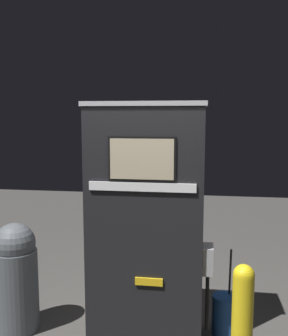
% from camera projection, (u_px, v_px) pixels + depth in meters
% --- Properties ---
extents(gas_pump, '(1.13, 0.49, 2.18)m').
position_uv_depth(gas_pump, '(146.00, 223.00, 3.55)').
color(gas_pump, black).
rests_on(gas_pump, ground_plane).
extents(safety_bollard, '(0.16, 0.16, 0.98)m').
position_uv_depth(safety_bollard, '(242.00, 324.00, 2.92)').
color(safety_bollard, yellow).
rests_on(safety_bollard, ground_plane).
extents(trash_bin, '(0.41, 0.41, 1.06)m').
position_uv_depth(trash_bin, '(16.00, 276.00, 3.76)').
color(trash_bin, '#51565B').
rests_on(trash_bin, ground_plane).
extents(squeegee_bucket, '(0.24, 0.24, 0.86)m').
position_uv_depth(squeegee_bucket, '(225.00, 315.00, 3.70)').
color(squeegee_bucket, '#1E478C').
rests_on(squeegee_bucket, ground_plane).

